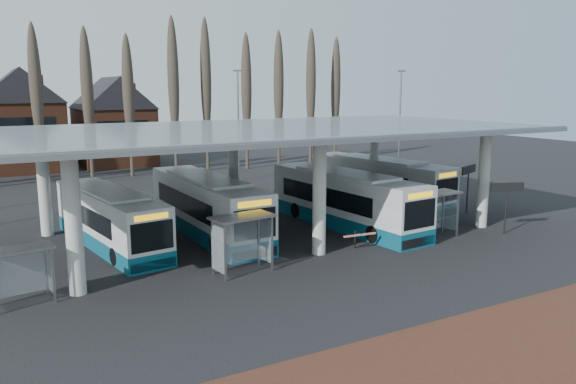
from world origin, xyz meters
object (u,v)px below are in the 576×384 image
bus_1 (207,207)px  shelter_0 (19,263)px  bus_3 (378,182)px  shelter_1 (241,231)px  bus_0 (110,219)px  bus_2 (344,200)px  shelter_2 (434,204)px

bus_1 → shelter_0: 12.58m
bus_3 → shelter_1: 18.35m
bus_0 → bus_2: bus_2 is taller
bus_0 → bus_1: bearing=-9.7°
bus_0 → bus_2: size_ratio=0.91×
bus_1 → shelter_2: size_ratio=4.25×
bus_1 → bus_2: size_ratio=0.99×
bus_1 → shelter_0: size_ratio=4.62×
bus_0 → shelter_2: 18.33m
bus_2 → shelter_0: (-18.81, -4.51, 0.09)m
bus_0 → shelter_0: bearing=-133.2°
bus_1 → shelter_2: (11.22, -7.11, 0.31)m
bus_2 → shelter_2: bearing=-63.1°
bus_3 → shelter_1: size_ratio=4.05×
shelter_0 → bus_3: bearing=11.3°
bus_2 → bus_3: size_ratio=1.00×
bus_0 → shelter_1: bearing=-67.8°
bus_0 → bus_3: (20.04, 2.05, 0.14)m
bus_3 → shelter_0: bearing=-168.6°
bus_1 → shelter_2: bearing=-33.6°
bus_0 → shelter_0: 8.59m
bus_1 → shelter_1: size_ratio=4.02×
bus_0 → bus_1: size_ratio=0.92×
bus_0 → bus_3: 20.14m
bus_2 → bus_3: bus_2 is taller
shelter_0 → shelter_1: bearing=-12.3°
shelter_0 → bus_1: bearing=24.4°
bus_1 → bus_3: (14.44, 2.21, -0.02)m
bus_2 → bus_3: bearing=31.6°
bus_1 → shelter_1: 7.55m
bus_0 → shelter_1: (4.44, -7.61, 0.52)m
bus_1 → shelter_0: bearing=-148.2°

